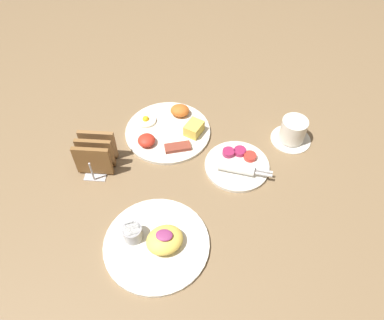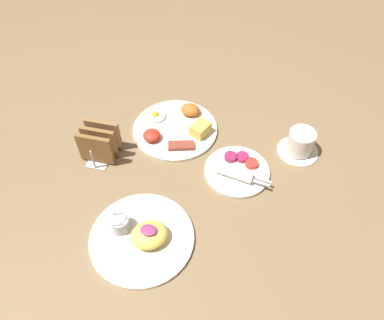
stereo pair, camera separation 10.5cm
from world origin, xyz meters
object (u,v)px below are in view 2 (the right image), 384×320
(toast_rack, at_px, (100,143))
(coffee_cup, at_px, (300,143))
(plate_breakfast, at_px, (176,128))
(plate_foreground, at_px, (142,236))
(plate_condiments, at_px, (237,170))

(toast_rack, distance_m, coffee_cup, 0.58)
(plate_breakfast, xyz_separation_m, plate_foreground, (0.01, -0.38, 0.00))
(plate_breakfast, bearing_deg, plate_foreground, -88.05)
(plate_condiments, relative_size, coffee_cup, 1.57)
(plate_breakfast, xyz_separation_m, coffee_cup, (0.37, -0.00, 0.02))
(plate_foreground, relative_size, toast_rack, 2.23)
(plate_condiments, bearing_deg, plate_breakfast, 149.34)
(plate_condiments, relative_size, plate_foreground, 0.73)
(coffee_cup, bearing_deg, toast_rack, -165.80)
(plate_condiments, distance_m, coffee_cup, 0.20)
(toast_rack, bearing_deg, plate_condiments, 3.09)
(plate_condiments, bearing_deg, plate_foreground, -127.12)
(toast_rack, bearing_deg, plate_foreground, -49.87)
(plate_condiments, height_order, plate_foreground, plate_foreground)
(plate_foreground, relative_size, coffee_cup, 2.15)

